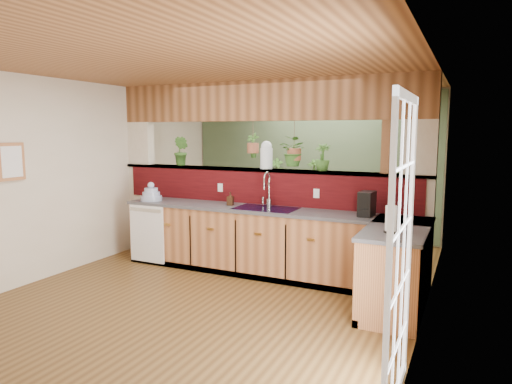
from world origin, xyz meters
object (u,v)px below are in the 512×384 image
at_px(coffee_maker, 367,205).
at_px(paper_towel, 391,220).
at_px(glass_jar, 266,155).
at_px(dish_stack, 151,195).
at_px(faucet, 267,188).
at_px(shelving_console, 299,210).
at_px(soap_dispenser, 230,199).

xyz_separation_m(coffee_maker, paper_towel, (0.41, -0.79, -0.00)).
height_order(paper_towel, glass_jar, glass_jar).
bearing_deg(glass_jar, dish_stack, -164.05).
distance_m(faucet, shelving_console, 2.24).
height_order(faucet, paper_towel, faucet).
bearing_deg(glass_jar, faucet, -62.22).
distance_m(faucet, paper_towel, 2.01).
bearing_deg(coffee_maker, paper_towel, -57.56).
height_order(faucet, glass_jar, glass_jar).
xyz_separation_m(coffee_maker, glass_jar, (-1.48, 0.36, 0.55)).
xyz_separation_m(faucet, dish_stack, (-1.76, -0.25, -0.17)).
distance_m(paper_towel, shelving_console, 3.74).
bearing_deg(faucet, soap_dispenser, -165.12).
height_order(dish_stack, shelving_console, dish_stack).
bearing_deg(glass_jar, soap_dispenser, -137.32).
distance_m(faucet, soap_dispenser, 0.54).
relative_size(coffee_maker, shelving_console, 0.21).
xyz_separation_m(faucet, paper_towel, (1.77, -0.94, -0.12)).
bearing_deg(soap_dispenser, coffee_maker, -0.34).
height_order(paper_towel, shelving_console, paper_towel).
distance_m(soap_dispenser, coffee_maker, 1.86).
distance_m(dish_stack, coffee_maker, 3.12).
bearing_deg(dish_stack, faucet, 8.05).
xyz_separation_m(soap_dispenser, coffee_maker, (1.86, -0.01, 0.05)).
distance_m(faucet, dish_stack, 1.78).
bearing_deg(soap_dispenser, glass_jar, 42.68).
height_order(coffee_maker, glass_jar, glass_jar).
bearing_deg(shelving_console, glass_jar, -69.79).
distance_m(dish_stack, shelving_console, 2.82).
distance_m(faucet, coffee_maker, 1.37).
height_order(faucet, coffee_maker, faucet).
bearing_deg(paper_towel, soap_dispenser, 160.44).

